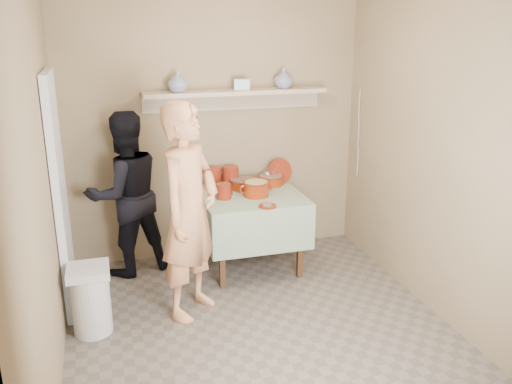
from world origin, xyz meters
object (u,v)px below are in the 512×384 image
object	(u,v)px
person_cook	(190,212)
person_helper	(126,194)
cazuela_rice	(256,188)
trash_bin	(91,300)
serving_table	(251,205)

from	to	relation	value
person_cook	person_helper	bearing A→B (deg)	67.27
person_cook	cazuela_rice	bearing A→B (deg)	-7.95
person_cook	trash_bin	xyz separation A→B (m)	(-0.82, -0.10, -0.61)
trash_bin	person_helper	bearing A→B (deg)	70.81
cazuela_rice	trash_bin	distance (m)	1.82
person_helper	cazuela_rice	xyz separation A→B (m)	(1.20, -0.30, 0.05)
trash_bin	cazuela_rice	bearing A→B (deg)	25.42
person_cook	serving_table	size ratio (longest dim) A/B	1.84
person_helper	trash_bin	distance (m)	1.22
serving_table	trash_bin	bearing A→B (deg)	-151.71
person_cook	serving_table	xyz separation A→B (m)	(0.71, 0.72, -0.25)
person_helper	serving_table	bearing A→B (deg)	150.78
person_cook	cazuela_rice	xyz separation A→B (m)	(0.74, 0.64, -0.05)
person_cook	person_helper	xyz separation A→B (m)	(-0.46, 0.94, -0.10)
serving_table	trash_bin	size ratio (longest dim) A/B	1.74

